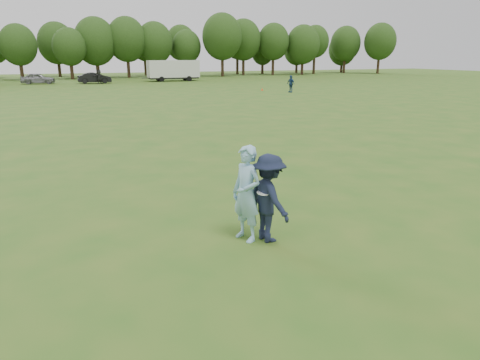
{
  "coord_description": "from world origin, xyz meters",
  "views": [
    {
      "loc": [
        -3.86,
        -7.69,
        3.91
      ],
      "look_at": [
        -0.17,
        1.22,
        1.1
      ],
      "focal_mm": 32.0,
      "sensor_mm": 36.0,
      "label": 1
    }
  ],
  "objects_px": {
    "player_far_b": "(291,84)",
    "car_e": "(38,78)",
    "thrower": "(247,194)",
    "defender": "(269,198)",
    "player_far_d": "(99,77)",
    "cargo_trailer": "(173,70)",
    "field_cone": "(262,89)",
    "car_f": "(95,78)"
  },
  "relations": [
    {
      "from": "car_f",
      "to": "field_cone",
      "type": "height_order",
      "value": "car_f"
    },
    {
      "from": "car_f",
      "to": "cargo_trailer",
      "type": "xyz_separation_m",
      "value": [
        12.09,
        1.38,
        1.0
      ]
    },
    {
      "from": "player_far_b",
      "to": "cargo_trailer",
      "type": "distance_m",
      "value": 27.06
    },
    {
      "from": "car_e",
      "to": "thrower",
      "type": "bearing_deg",
      "value": -168.47
    },
    {
      "from": "thrower",
      "to": "car_e",
      "type": "height_order",
      "value": "thrower"
    },
    {
      "from": "thrower",
      "to": "player_far_d",
      "type": "bearing_deg",
      "value": 158.73
    },
    {
      "from": "thrower",
      "to": "car_e",
      "type": "bearing_deg",
      "value": 166.47
    },
    {
      "from": "player_far_b",
      "to": "cargo_trailer",
      "type": "relative_size",
      "value": 0.21
    },
    {
      "from": "cargo_trailer",
      "to": "thrower",
      "type": "bearing_deg",
      "value": -102.56
    },
    {
      "from": "player_far_b",
      "to": "car_f",
      "type": "xyz_separation_m",
      "value": [
        -18.7,
        24.85,
        -0.15
      ]
    },
    {
      "from": "defender",
      "to": "player_far_b",
      "type": "distance_m",
      "value": 39.67
    },
    {
      "from": "thrower",
      "to": "car_f",
      "type": "height_order",
      "value": "thrower"
    },
    {
      "from": "thrower",
      "to": "car_e",
      "type": "xyz_separation_m",
      "value": [
        -6.18,
        60.75,
        -0.28
      ]
    },
    {
      "from": "thrower",
      "to": "defender",
      "type": "bearing_deg",
      "value": 43.34
    },
    {
      "from": "player_far_b",
      "to": "cargo_trailer",
      "type": "bearing_deg",
      "value": 178.16
    },
    {
      "from": "player_far_d",
      "to": "field_cone",
      "type": "bearing_deg",
      "value": -69.32
    },
    {
      "from": "player_far_b",
      "to": "car_e",
      "type": "relative_size",
      "value": 0.41
    },
    {
      "from": "car_e",
      "to": "car_f",
      "type": "xyz_separation_m",
      "value": [
        7.57,
        -1.66,
        -0.0
      ]
    },
    {
      "from": "car_f",
      "to": "field_cone",
      "type": "relative_size",
      "value": 15.65
    },
    {
      "from": "car_e",
      "to": "field_cone",
      "type": "height_order",
      "value": "car_e"
    },
    {
      "from": "defender",
      "to": "player_far_b",
      "type": "height_order",
      "value": "defender"
    },
    {
      "from": "thrower",
      "to": "field_cone",
      "type": "bearing_deg",
      "value": 134.83
    },
    {
      "from": "defender",
      "to": "car_e",
      "type": "bearing_deg",
      "value": -1.73
    },
    {
      "from": "player_far_d",
      "to": "player_far_b",
      "type": "bearing_deg",
      "value": -70.99
    },
    {
      "from": "thrower",
      "to": "car_f",
      "type": "xyz_separation_m",
      "value": [
        1.38,
        59.09,
        -0.28
      ]
    },
    {
      "from": "thrower",
      "to": "defender",
      "type": "xyz_separation_m",
      "value": [
        0.43,
        -0.22,
        -0.09
      ]
    },
    {
      "from": "thrower",
      "to": "player_far_d",
      "type": "xyz_separation_m",
      "value": [
        1.94,
        57.59,
        -0.06
      ]
    },
    {
      "from": "car_e",
      "to": "car_f",
      "type": "bearing_deg",
      "value": -96.67
    },
    {
      "from": "defender",
      "to": "player_far_b",
      "type": "relative_size",
      "value": 1.05
    },
    {
      "from": "defender",
      "to": "cargo_trailer",
      "type": "relative_size",
      "value": 0.22
    },
    {
      "from": "player_far_b",
      "to": "cargo_trailer",
      "type": "height_order",
      "value": "cargo_trailer"
    },
    {
      "from": "car_f",
      "to": "defender",
      "type": "bearing_deg",
      "value": 179.0
    },
    {
      "from": "player_far_b",
      "to": "car_e",
      "type": "bearing_deg",
      "value": -151.25
    },
    {
      "from": "field_cone",
      "to": "cargo_trailer",
      "type": "height_order",
      "value": "cargo_trailer"
    },
    {
      "from": "player_far_d",
      "to": "car_f",
      "type": "bearing_deg",
      "value": 91.65
    },
    {
      "from": "thrower",
      "to": "cargo_trailer",
      "type": "bearing_deg",
      "value": 148.11
    },
    {
      "from": "thrower",
      "to": "player_far_d",
      "type": "height_order",
      "value": "thrower"
    },
    {
      "from": "car_e",
      "to": "car_f",
      "type": "distance_m",
      "value": 7.75
    },
    {
      "from": "player_far_b",
      "to": "car_e",
      "type": "xyz_separation_m",
      "value": [
        -26.26,
        26.51,
        -0.15
      ]
    },
    {
      "from": "thrower",
      "to": "field_cone",
      "type": "height_order",
      "value": "thrower"
    },
    {
      "from": "field_cone",
      "to": "player_far_b",
      "type": "bearing_deg",
      "value": -63.05
    },
    {
      "from": "player_far_b",
      "to": "cargo_trailer",
      "type": "xyz_separation_m",
      "value": [
        -6.61,
        26.23,
        0.85
      ]
    }
  ]
}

